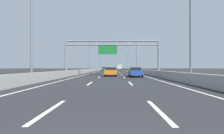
# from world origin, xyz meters

# --- Properties ---
(ground_plane) EXTENTS (260.00, 260.00, 0.00)m
(ground_plane) POSITION_xyz_m (0.00, 100.00, 0.00)
(ground_plane) COLOR #262628
(lane_dash_left_0) EXTENTS (0.16, 3.00, 0.01)m
(lane_dash_left_0) POSITION_xyz_m (-1.80, 3.50, 0.01)
(lane_dash_left_0) COLOR white
(lane_dash_left_0) RESTS_ON ground_plane
(lane_dash_left_1) EXTENTS (0.16, 3.00, 0.01)m
(lane_dash_left_1) POSITION_xyz_m (-1.80, 12.50, 0.01)
(lane_dash_left_1) COLOR white
(lane_dash_left_1) RESTS_ON ground_plane
(lane_dash_left_2) EXTENTS (0.16, 3.00, 0.01)m
(lane_dash_left_2) POSITION_xyz_m (-1.80, 21.50, 0.01)
(lane_dash_left_2) COLOR white
(lane_dash_left_2) RESTS_ON ground_plane
(lane_dash_left_3) EXTENTS (0.16, 3.00, 0.01)m
(lane_dash_left_3) POSITION_xyz_m (-1.80, 30.50, 0.01)
(lane_dash_left_3) COLOR white
(lane_dash_left_3) RESTS_ON ground_plane
(lane_dash_left_4) EXTENTS (0.16, 3.00, 0.01)m
(lane_dash_left_4) POSITION_xyz_m (-1.80, 39.50, 0.01)
(lane_dash_left_4) COLOR white
(lane_dash_left_4) RESTS_ON ground_plane
(lane_dash_left_5) EXTENTS (0.16, 3.00, 0.01)m
(lane_dash_left_5) POSITION_xyz_m (-1.80, 48.50, 0.01)
(lane_dash_left_5) COLOR white
(lane_dash_left_5) RESTS_ON ground_plane
(lane_dash_left_6) EXTENTS (0.16, 3.00, 0.01)m
(lane_dash_left_6) POSITION_xyz_m (-1.80, 57.50, 0.01)
(lane_dash_left_6) COLOR white
(lane_dash_left_6) RESTS_ON ground_plane
(lane_dash_left_7) EXTENTS (0.16, 3.00, 0.01)m
(lane_dash_left_7) POSITION_xyz_m (-1.80, 66.50, 0.01)
(lane_dash_left_7) COLOR white
(lane_dash_left_7) RESTS_ON ground_plane
(lane_dash_left_8) EXTENTS (0.16, 3.00, 0.01)m
(lane_dash_left_8) POSITION_xyz_m (-1.80, 75.50, 0.01)
(lane_dash_left_8) COLOR white
(lane_dash_left_8) RESTS_ON ground_plane
(lane_dash_left_9) EXTENTS (0.16, 3.00, 0.01)m
(lane_dash_left_9) POSITION_xyz_m (-1.80, 84.50, 0.01)
(lane_dash_left_9) COLOR white
(lane_dash_left_9) RESTS_ON ground_plane
(lane_dash_left_10) EXTENTS (0.16, 3.00, 0.01)m
(lane_dash_left_10) POSITION_xyz_m (-1.80, 93.50, 0.01)
(lane_dash_left_10) COLOR white
(lane_dash_left_10) RESTS_ON ground_plane
(lane_dash_left_11) EXTENTS (0.16, 3.00, 0.01)m
(lane_dash_left_11) POSITION_xyz_m (-1.80, 102.50, 0.01)
(lane_dash_left_11) COLOR white
(lane_dash_left_11) RESTS_ON ground_plane
(lane_dash_left_12) EXTENTS (0.16, 3.00, 0.01)m
(lane_dash_left_12) POSITION_xyz_m (-1.80, 111.50, 0.01)
(lane_dash_left_12) COLOR white
(lane_dash_left_12) RESTS_ON ground_plane
(lane_dash_left_13) EXTENTS (0.16, 3.00, 0.01)m
(lane_dash_left_13) POSITION_xyz_m (-1.80, 120.50, 0.01)
(lane_dash_left_13) COLOR white
(lane_dash_left_13) RESTS_ON ground_plane
(lane_dash_left_14) EXTENTS (0.16, 3.00, 0.01)m
(lane_dash_left_14) POSITION_xyz_m (-1.80, 129.50, 0.01)
(lane_dash_left_14) COLOR white
(lane_dash_left_14) RESTS_ON ground_plane
(lane_dash_left_15) EXTENTS (0.16, 3.00, 0.01)m
(lane_dash_left_15) POSITION_xyz_m (-1.80, 138.50, 0.01)
(lane_dash_left_15) COLOR white
(lane_dash_left_15) RESTS_ON ground_plane
(lane_dash_left_16) EXTENTS (0.16, 3.00, 0.01)m
(lane_dash_left_16) POSITION_xyz_m (-1.80, 147.50, 0.01)
(lane_dash_left_16) COLOR white
(lane_dash_left_16) RESTS_ON ground_plane
(lane_dash_left_17) EXTENTS (0.16, 3.00, 0.01)m
(lane_dash_left_17) POSITION_xyz_m (-1.80, 156.50, 0.01)
(lane_dash_left_17) COLOR white
(lane_dash_left_17) RESTS_ON ground_plane
(lane_dash_right_0) EXTENTS (0.16, 3.00, 0.01)m
(lane_dash_right_0) POSITION_xyz_m (1.80, 3.50, 0.01)
(lane_dash_right_0) COLOR white
(lane_dash_right_0) RESTS_ON ground_plane
(lane_dash_right_1) EXTENTS (0.16, 3.00, 0.01)m
(lane_dash_right_1) POSITION_xyz_m (1.80, 12.50, 0.01)
(lane_dash_right_1) COLOR white
(lane_dash_right_1) RESTS_ON ground_plane
(lane_dash_right_2) EXTENTS (0.16, 3.00, 0.01)m
(lane_dash_right_2) POSITION_xyz_m (1.80, 21.50, 0.01)
(lane_dash_right_2) COLOR white
(lane_dash_right_2) RESTS_ON ground_plane
(lane_dash_right_3) EXTENTS (0.16, 3.00, 0.01)m
(lane_dash_right_3) POSITION_xyz_m (1.80, 30.50, 0.01)
(lane_dash_right_3) COLOR white
(lane_dash_right_3) RESTS_ON ground_plane
(lane_dash_right_4) EXTENTS (0.16, 3.00, 0.01)m
(lane_dash_right_4) POSITION_xyz_m (1.80, 39.50, 0.01)
(lane_dash_right_4) COLOR white
(lane_dash_right_4) RESTS_ON ground_plane
(lane_dash_right_5) EXTENTS (0.16, 3.00, 0.01)m
(lane_dash_right_5) POSITION_xyz_m (1.80, 48.50, 0.01)
(lane_dash_right_5) COLOR white
(lane_dash_right_5) RESTS_ON ground_plane
(lane_dash_right_6) EXTENTS (0.16, 3.00, 0.01)m
(lane_dash_right_6) POSITION_xyz_m (1.80, 57.50, 0.01)
(lane_dash_right_6) COLOR white
(lane_dash_right_6) RESTS_ON ground_plane
(lane_dash_right_7) EXTENTS (0.16, 3.00, 0.01)m
(lane_dash_right_7) POSITION_xyz_m (1.80, 66.50, 0.01)
(lane_dash_right_7) COLOR white
(lane_dash_right_7) RESTS_ON ground_plane
(lane_dash_right_8) EXTENTS (0.16, 3.00, 0.01)m
(lane_dash_right_8) POSITION_xyz_m (1.80, 75.50, 0.01)
(lane_dash_right_8) COLOR white
(lane_dash_right_8) RESTS_ON ground_plane
(lane_dash_right_9) EXTENTS (0.16, 3.00, 0.01)m
(lane_dash_right_9) POSITION_xyz_m (1.80, 84.50, 0.01)
(lane_dash_right_9) COLOR white
(lane_dash_right_9) RESTS_ON ground_plane
(lane_dash_right_10) EXTENTS (0.16, 3.00, 0.01)m
(lane_dash_right_10) POSITION_xyz_m (1.80, 93.50, 0.01)
(lane_dash_right_10) COLOR white
(lane_dash_right_10) RESTS_ON ground_plane
(lane_dash_right_11) EXTENTS (0.16, 3.00, 0.01)m
(lane_dash_right_11) POSITION_xyz_m (1.80, 102.50, 0.01)
(lane_dash_right_11) COLOR white
(lane_dash_right_11) RESTS_ON ground_plane
(lane_dash_right_12) EXTENTS (0.16, 3.00, 0.01)m
(lane_dash_right_12) POSITION_xyz_m (1.80, 111.50, 0.01)
(lane_dash_right_12) COLOR white
(lane_dash_right_12) RESTS_ON ground_plane
(lane_dash_right_13) EXTENTS (0.16, 3.00, 0.01)m
(lane_dash_right_13) POSITION_xyz_m (1.80, 120.50, 0.01)
(lane_dash_right_13) COLOR white
(lane_dash_right_13) RESTS_ON ground_plane
(lane_dash_right_14) EXTENTS (0.16, 3.00, 0.01)m
(lane_dash_right_14) POSITION_xyz_m (1.80, 129.50, 0.01)
(lane_dash_right_14) COLOR white
(lane_dash_right_14) RESTS_ON ground_plane
(lane_dash_right_15) EXTENTS (0.16, 3.00, 0.01)m
(lane_dash_right_15) POSITION_xyz_m (1.80, 138.50, 0.01)
(lane_dash_right_15) COLOR white
(lane_dash_right_15) RESTS_ON ground_plane
(lane_dash_right_16) EXTENTS (0.16, 3.00, 0.01)m
(lane_dash_right_16) POSITION_xyz_m (1.80, 147.50, 0.01)
(lane_dash_right_16) COLOR white
(lane_dash_right_16) RESTS_ON ground_plane
(lane_dash_right_17) EXTENTS (0.16, 3.00, 0.01)m
(lane_dash_right_17) POSITION_xyz_m (1.80, 156.50, 0.01)
(lane_dash_right_17) COLOR white
(lane_dash_right_17) RESTS_ON ground_plane
(edge_line_left) EXTENTS (0.16, 176.00, 0.01)m
(edge_line_left) POSITION_xyz_m (-5.25, 88.00, 0.01)
(edge_line_left) COLOR white
(edge_line_left) RESTS_ON ground_plane
(edge_line_right) EXTENTS (0.16, 176.00, 0.01)m
(edge_line_right) POSITION_xyz_m (5.25, 88.00, 0.01)
(edge_line_right) COLOR white
(edge_line_right) RESTS_ON ground_plane
(barrier_left) EXTENTS (0.45, 220.00, 0.95)m
(barrier_left) POSITION_xyz_m (-6.90, 110.00, 0.47)
(barrier_left) COLOR #9E9E99
(barrier_left) RESTS_ON ground_plane
(barrier_right) EXTENTS (0.45, 220.00, 0.95)m
(barrier_right) POSITION_xyz_m (6.90, 110.00, 0.47)
(barrier_right) COLOR #9E9E99
(barrier_right) RESTS_ON ground_plane
(sign_gantry) EXTENTS (17.09, 0.36, 6.36)m
(sign_gantry) POSITION_xyz_m (-0.10, 27.38, 4.87)
(sign_gantry) COLOR gray
(sign_gantry) RESTS_ON ground_plane
(streetlamp_left_near) EXTENTS (2.58, 0.28, 9.50)m
(streetlamp_left_near) POSITION_xyz_m (-7.47, 13.81, 5.40)
(streetlamp_left_near) COLOR slate
(streetlamp_left_near) RESTS_ON ground_plane
(streetlamp_right_near) EXTENTS (2.58, 0.28, 9.50)m
(streetlamp_right_near) POSITION_xyz_m (7.47, 13.81, 5.40)
(streetlamp_right_near) COLOR slate
(streetlamp_right_near) RESTS_ON ground_plane
(streetlamp_left_mid) EXTENTS (2.58, 0.28, 9.50)m
(streetlamp_left_mid) POSITION_xyz_m (-7.47, 51.29, 5.40)
(streetlamp_left_mid) COLOR slate
(streetlamp_left_mid) RESTS_ON ground_plane
(streetlamp_right_mid) EXTENTS (2.58, 0.28, 9.50)m
(streetlamp_right_mid) POSITION_xyz_m (7.47, 51.29, 5.40)
(streetlamp_right_mid) COLOR slate
(streetlamp_right_mid) RESTS_ON ground_plane
(streetlamp_left_far) EXTENTS (2.58, 0.28, 9.50)m
(streetlamp_left_far) POSITION_xyz_m (-7.47, 88.78, 5.40)
(streetlamp_left_far) COLOR slate
(streetlamp_left_far) RESTS_ON ground_plane
(streetlamp_right_far) EXTENTS (2.58, 0.28, 9.50)m
(streetlamp_right_far) POSITION_xyz_m (7.47, 88.78, 5.40)
(streetlamp_right_far) COLOR slate
(streetlamp_right_far) RESTS_ON ground_plane
(yellow_car) EXTENTS (1.88, 4.65, 1.50)m
(yellow_car) POSITION_xyz_m (-3.75, 122.24, 0.78)
(yellow_car) COLOR yellow
(yellow_car) RESTS_ON ground_plane
(orange_car) EXTENTS (1.86, 4.25, 1.44)m
(orange_car) POSITION_xyz_m (-0.18, 24.84, 0.75)
(orange_car) COLOR orange
(orange_car) RESTS_ON ground_plane
(blue_car) EXTENTS (1.75, 4.14, 1.43)m
(blue_car) POSITION_xyz_m (3.55, 22.59, 0.74)
(blue_car) COLOR #2347AD
(blue_car) RESTS_ON ground_plane
(red_car) EXTENTS (1.79, 4.38, 1.45)m
(red_car) POSITION_xyz_m (-0.24, 98.20, 0.75)
(red_car) COLOR red
(red_car) RESTS_ON ground_plane
(white_car) EXTENTS (1.83, 4.19, 1.47)m
(white_car) POSITION_xyz_m (-3.67, 106.61, 0.76)
(white_car) COLOR silver
(white_car) RESTS_ON ground_plane
(silver_car) EXTENTS (1.71, 4.61, 1.50)m
(silver_car) POSITION_xyz_m (-3.41, 95.22, 0.77)
(silver_car) COLOR #A8ADB2
(silver_car) RESTS_ON ground_plane
(green_car) EXTENTS (1.81, 4.59, 1.52)m
(green_car) POSITION_xyz_m (-3.81, 64.35, 0.78)
(green_car) COLOR #1E7A38
(green_car) RESTS_ON ground_plane
(box_truck) EXTENTS (2.48, 7.83, 2.96)m
(box_truck) POSITION_xyz_m (3.47, 91.90, 1.63)
(box_truck) COLOR #194799
(box_truck) RESTS_ON ground_plane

